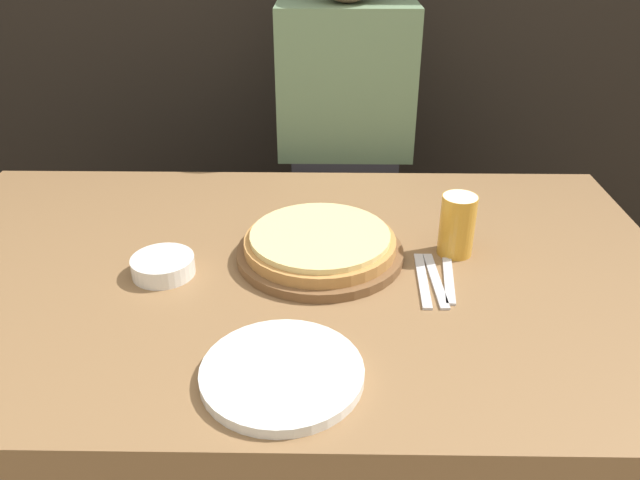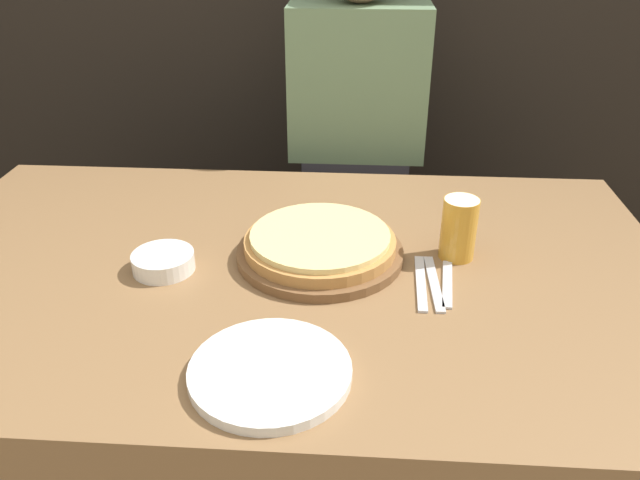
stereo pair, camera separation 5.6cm
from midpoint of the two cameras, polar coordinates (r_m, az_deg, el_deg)
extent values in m
cube|color=olive|center=(1.48, -1.99, -14.67)|extent=(1.58, 0.96, 0.74)
cylinder|color=brown|center=(1.27, 1.26, -1.20)|extent=(0.34, 0.34, 0.02)
cylinder|color=#B77F42|center=(1.26, 1.27, -0.33)|extent=(0.31, 0.31, 0.02)
cylinder|color=#EAD184|center=(1.25, 1.28, 0.38)|extent=(0.28, 0.28, 0.01)
cylinder|color=gold|center=(1.29, 13.80, 1.01)|extent=(0.07, 0.07, 0.13)
cylinder|color=white|center=(1.26, 14.09, 3.28)|extent=(0.07, 0.07, 0.02)
cylinder|color=white|center=(0.98, -2.91, -11.95)|extent=(0.25, 0.25, 0.02)
cylinder|color=white|center=(1.26, -12.89, -1.96)|extent=(0.12, 0.12, 0.04)
cube|color=silver|center=(1.21, 10.52, -3.88)|extent=(0.02, 0.19, 0.00)
cube|color=silver|center=(1.21, 11.70, -3.91)|extent=(0.02, 0.19, 0.00)
cube|color=silver|center=(1.22, 12.86, -3.93)|extent=(0.04, 0.16, 0.00)
cube|color=#33333D|center=(2.04, 3.80, -1.53)|extent=(0.31, 0.20, 0.72)
cube|color=slate|center=(1.82, 4.39, 14.21)|extent=(0.38, 0.20, 0.42)
camera|label=1|loc=(0.03, -88.72, 0.70)|focal=35.00mm
camera|label=2|loc=(0.03, 91.28, -0.70)|focal=35.00mm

